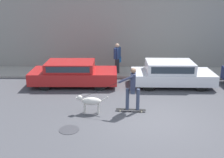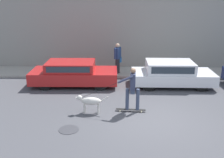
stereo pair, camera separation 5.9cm
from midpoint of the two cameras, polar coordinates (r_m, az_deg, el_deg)
The scene contains 9 objects.
ground_plane at distance 9.70m, azimuth 8.78°, elevation -8.58°, with size 36.00×36.00×0.00m, color #47474C.
back_wall at distance 15.91m, azimuth 6.00°, elevation 10.66°, with size 32.00×0.30×4.75m.
sidewalk_curb at distance 15.18m, azimuth 6.07°, elevation 1.43°, with size 30.00×2.07×0.13m.
parked_car_0 at distance 13.13m, azimuth -8.25°, elevation 1.23°, with size 4.26×1.87×1.20m.
parked_car_1 at distance 13.22m, azimuth 12.96°, elevation 1.12°, with size 3.98×1.83×1.23m.
dog at distance 9.89m, azimuth -4.61°, elevation -4.89°, with size 1.21×0.31×0.72m.
skateboarder at distance 9.84m, azimuth 4.62°, elevation -1.78°, with size 2.50×0.54×1.73m.
pedestrian_with_bag at distance 14.51m, azimuth 1.37°, elevation 4.82°, with size 0.43×0.68×1.68m.
manhole_cover at distance 8.97m, azimuth -9.21°, elevation -10.82°, with size 0.67×0.67×0.01m.
Camera 2 is at (-1.23, -8.65, 4.21)m, focal length 42.00 mm.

